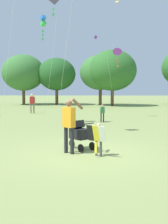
{
  "coord_description": "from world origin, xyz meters",
  "views": [
    {
      "loc": [
        0.2,
        -8.92,
        2.2
      ],
      "look_at": [
        0.05,
        0.79,
        1.3
      ],
      "focal_mm": 43.69,
      "sensor_mm": 36.0,
      "label": 1
    }
  ],
  "objects_px": {
    "stroller": "(79,132)",
    "person_couple_left": "(32,102)",
    "kite_orange_delta": "(43,22)",
    "kite_adult_black": "(55,4)",
    "person_sitting_far": "(102,112)",
    "child_with_butterfly_kite": "(98,136)",
    "person_adult_flyer": "(69,121)",
    "kite_blue_high": "(117,52)"
  },
  "relations": [
    {
      "from": "child_with_butterfly_kite",
      "to": "stroller",
      "type": "distance_m",
      "value": 1.15
    },
    {
      "from": "child_with_butterfly_kite",
      "to": "person_couple_left",
      "type": "bearing_deg",
      "value": 109.57
    },
    {
      "from": "stroller",
      "to": "child_with_butterfly_kite",
      "type": "bearing_deg",
      "value": -56.1
    },
    {
      "from": "stroller",
      "to": "person_sitting_far",
      "type": "relative_size",
      "value": 0.95
    },
    {
      "from": "kite_orange_delta",
      "to": "person_sitting_far",
      "type": "distance_m",
      "value": 6.4
    },
    {
      "from": "kite_orange_delta",
      "to": "kite_blue_high",
      "type": "bearing_deg",
      "value": 40.04
    },
    {
      "from": "stroller",
      "to": "kite_adult_black",
      "type": "distance_m",
      "value": 6.12
    },
    {
      "from": "person_adult_flyer",
      "to": "person_sitting_far",
      "type": "xyz_separation_m",
      "value": [
        1.52,
        8.26,
        -0.43
      ]
    },
    {
      "from": "person_adult_flyer",
      "to": "kite_blue_high",
      "type": "relative_size",
      "value": 0.38
    },
    {
      "from": "person_couple_left",
      "to": "kite_adult_black",
      "type": "bearing_deg",
      "value": -72.54
    },
    {
      "from": "person_adult_flyer",
      "to": "kite_adult_black",
      "type": "height_order",
      "value": "kite_adult_black"
    },
    {
      "from": "kite_orange_delta",
      "to": "person_couple_left",
      "type": "distance_m",
      "value": 8.62
    },
    {
      "from": "person_adult_flyer",
      "to": "kite_orange_delta",
      "type": "xyz_separation_m",
      "value": [
        -1.92,
        6.85,
        4.78
      ]
    },
    {
      "from": "child_with_butterfly_kite",
      "to": "kite_adult_black",
      "type": "xyz_separation_m",
      "value": [
        -1.79,
        3.88,
        5.22
      ]
    },
    {
      "from": "person_adult_flyer",
      "to": "kite_blue_high",
      "type": "bearing_deg",
      "value": 75.97
    },
    {
      "from": "person_sitting_far",
      "to": "person_couple_left",
      "type": "bearing_deg",
      "value": 135.92
    },
    {
      "from": "child_with_butterfly_kite",
      "to": "person_sitting_far",
      "type": "distance_m",
      "value": 8.63
    },
    {
      "from": "child_with_butterfly_kite",
      "to": "kite_adult_black",
      "type": "bearing_deg",
      "value": 114.8
    },
    {
      "from": "kite_orange_delta",
      "to": "kite_adult_black",
      "type": "bearing_deg",
      "value": -72.17
    },
    {
      "from": "child_with_butterfly_kite",
      "to": "kite_adult_black",
      "type": "distance_m",
      "value": 6.74
    },
    {
      "from": "child_with_butterfly_kite",
      "to": "person_adult_flyer",
      "type": "relative_size",
      "value": 0.56
    },
    {
      "from": "kite_adult_black",
      "to": "stroller",
      "type": "bearing_deg",
      "value": -68.51
    },
    {
      "from": "child_with_butterfly_kite",
      "to": "kite_orange_delta",
      "type": "relative_size",
      "value": 0.17
    },
    {
      "from": "stroller",
      "to": "kite_orange_delta",
      "type": "distance_m",
      "value": 8.46
    },
    {
      "from": "person_sitting_far",
      "to": "kite_orange_delta",
      "type": "bearing_deg",
      "value": -157.75
    },
    {
      "from": "person_adult_flyer",
      "to": "stroller",
      "type": "bearing_deg",
      "value": 63.21
    },
    {
      "from": "kite_adult_black",
      "to": "person_couple_left",
      "type": "relative_size",
      "value": 4.04
    },
    {
      "from": "person_couple_left",
      "to": "kite_orange_delta",
      "type": "bearing_deg",
      "value": -72.72
    },
    {
      "from": "kite_adult_black",
      "to": "person_couple_left",
      "type": "distance_m",
      "value": 11.66
    },
    {
      "from": "person_adult_flyer",
      "to": "kite_orange_delta",
      "type": "bearing_deg",
      "value": 105.63
    },
    {
      "from": "person_couple_left",
      "to": "stroller",
      "type": "bearing_deg",
      "value": -71.62
    },
    {
      "from": "kite_orange_delta",
      "to": "person_couple_left",
      "type": "height_order",
      "value": "kite_orange_delta"
    },
    {
      "from": "stroller",
      "to": "person_couple_left",
      "type": "bearing_deg",
      "value": 108.38
    },
    {
      "from": "person_adult_flyer",
      "to": "child_with_butterfly_kite",
      "type": "bearing_deg",
      "value": -20.42
    },
    {
      "from": "kite_adult_black",
      "to": "person_sitting_far",
      "type": "height_order",
      "value": "kite_adult_black"
    },
    {
      "from": "child_with_butterfly_kite",
      "to": "person_couple_left",
      "type": "height_order",
      "value": "person_couple_left"
    },
    {
      "from": "person_adult_flyer",
      "to": "person_sitting_far",
      "type": "distance_m",
      "value": 8.41
    },
    {
      "from": "child_with_butterfly_kite",
      "to": "person_couple_left",
      "type": "distance_m",
      "value": 14.84
    },
    {
      "from": "kite_blue_high",
      "to": "person_sitting_far",
      "type": "relative_size",
      "value": 4.54
    },
    {
      "from": "stroller",
      "to": "person_couple_left",
      "type": "xyz_separation_m",
      "value": [
        -4.33,
        13.02,
        0.35
      ]
    },
    {
      "from": "person_adult_flyer",
      "to": "kite_orange_delta",
      "type": "distance_m",
      "value": 8.57
    },
    {
      "from": "child_with_butterfly_kite",
      "to": "kite_orange_delta",
      "type": "distance_m",
      "value": 9.34
    }
  ]
}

